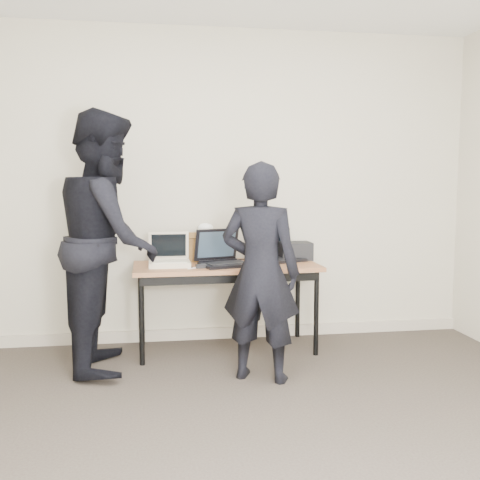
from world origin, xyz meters
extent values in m
cube|color=#3B342D|center=(0.00, 0.00, -0.03)|extent=(4.50, 4.50, 0.05)
cube|color=#BEB69E|center=(0.00, 2.27, 1.35)|extent=(4.50, 0.05, 2.70)
cube|color=brown|center=(0.03, 1.91, 0.70)|extent=(1.52, 0.69, 0.03)
cylinder|color=black|center=(-0.65, 1.62, 0.34)|extent=(0.04, 0.04, 0.68)
cylinder|color=black|center=(0.73, 1.66, 0.34)|extent=(0.04, 0.04, 0.68)
cylinder|color=black|center=(-0.67, 2.15, 0.34)|extent=(0.04, 0.04, 0.68)
cylinder|color=black|center=(0.71, 2.19, 0.34)|extent=(0.04, 0.04, 0.68)
cube|color=black|center=(0.04, 1.62, 0.64)|extent=(1.40, 0.06, 0.06)
cube|color=beige|center=(-0.43, 1.87, 0.74)|extent=(0.33, 0.28, 0.04)
cube|color=beige|center=(-0.43, 1.83, 0.76)|extent=(0.27, 0.15, 0.01)
cube|color=beige|center=(-0.43, 2.02, 0.87)|extent=(0.33, 0.06, 0.23)
cube|color=black|center=(-0.43, 2.01, 0.87)|extent=(0.28, 0.04, 0.19)
cube|color=beige|center=(-0.43, 2.00, 0.76)|extent=(0.29, 0.02, 0.02)
cube|color=black|center=(0.01, 1.81, 0.73)|extent=(0.44, 0.38, 0.02)
cube|color=black|center=(0.02, 1.77, 0.75)|extent=(0.34, 0.24, 0.01)
cube|color=black|center=(-0.04, 1.98, 0.88)|extent=(0.38, 0.19, 0.27)
cube|color=#26333F|center=(-0.04, 1.97, 0.88)|extent=(0.33, 0.15, 0.22)
cube|color=black|center=(-0.03, 1.94, 0.74)|extent=(0.33, 0.11, 0.02)
cube|color=black|center=(0.51, 2.00, 0.73)|extent=(0.44, 0.38, 0.02)
cube|color=black|center=(0.53, 1.97, 0.75)|extent=(0.33, 0.25, 0.01)
cube|color=black|center=(0.45, 2.16, 0.86)|extent=(0.37, 0.22, 0.24)
cube|color=black|center=(0.45, 2.15, 0.87)|extent=(0.31, 0.18, 0.20)
cube|color=black|center=(0.46, 2.13, 0.74)|extent=(0.31, 0.14, 0.02)
cube|color=brown|center=(-0.15, 2.13, 0.84)|extent=(0.37, 0.17, 0.24)
cube|color=brown|center=(-0.15, 2.07, 0.94)|extent=(0.36, 0.09, 0.07)
cube|color=brown|center=(0.01, 2.12, 0.82)|extent=(0.02, 0.10, 0.02)
ellipsoid|color=white|center=(-0.12, 2.13, 1.00)|extent=(0.15, 0.12, 0.08)
cube|color=black|center=(0.66, 2.09, 0.80)|extent=(0.27, 0.23, 0.15)
cube|color=black|center=(-0.19, 1.73, 0.73)|extent=(0.09, 0.06, 0.03)
cube|color=black|center=(-0.39, 1.85, 0.72)|extent=(0.28, 0.19, 0.01)
cube|color=black|center=(0.55, 1.98, 0.72)|extent=(0.13, 0.24, 0.01)
cube|color=silver|center=(-0.18, 1.77, 0.72)|extent=(0.24, 0.17, 0.01)
cube|color=black|center=(0.18, 2.14, 0.72)|extent=(0.25, 0.06, 0.01)
cube|color=black|center=(0.33, 1.92, 0.72)|extent=(0.32, 0.12, 0.01)
cube|color=silver|center=(0.05, 1.78, 0.72)|extent=(0.22, 0.13, 0.01)
imported|color=black|center=(0.18, 1.21, 0.76)|extent=(0.66, 0.56, 1.53)
imported|color=black|center=(-0.89, 1.66, 0.96)|extent=(0.74, 0.94, 1.91)
cube|color=#B3A894|center=(0.00, 2.23, 0.05)|extent=(4.50, 0.03, 0.10)
camera|label=1|loc=(-0.50, -2.40, 1.38)|focal=40.00mm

